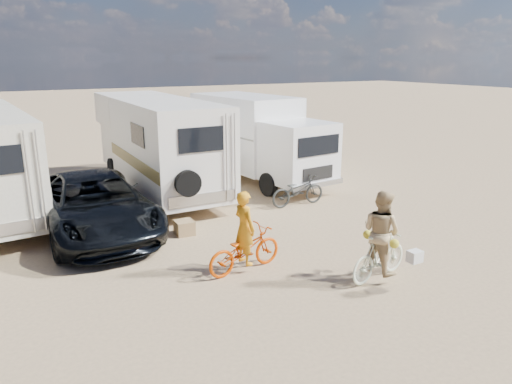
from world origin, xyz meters
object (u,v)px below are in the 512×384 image
dark_suv (95,204)px  crate (184,228)px  rv_main (157,146)px  cooler (113,224)px  box_truck (259,139)px  rider_woman (381,239)px  bike_man (245,250)px  bike_woman (379,256)px  rider_man (245,235)px  bike_parked (298,191)px

dark_suv → crate: bearing=-33.2°
rv_main → cooler: (-2.50, -3.66, -1.42)m
dark_suv → cooler: bearing=-30.1°
box_truck → dark_suv: box_truck is taller
rider_woman → crate: bearing=20.5°
bike_man → bike_woman: size_ratio=1.09×
dark_suv → bike_woman: size_ratio=3.34×
cooler → dark_suv: bearing=152.2°
rider_man → crate: size_ratio=3.47×
cooler → box_truck: bearing=28.3°
rv_main → bike_parked: size_ratio=4.31×
rider_man → rider_woman: size_ratio=0.93×
bike_parked → cooler: bearing=87.6°
rv_main → dark_suv: 4.57m
rv_main → bike_woman: 9.64m
rv_main → rider_man: (-0.47, -7.60, -0.81)m
rider_woman → dark_suv: bearing=28.8°
rider_man → rider_woman: 2.96m
rv_main → bike_woman: rv_main is taller
bike_man → bike_parked: bike_parked is taller
bike_man → rider_man: size_ratio=1.13×
rider_woman → crate: 5.43m
crate → rider_woman: bearing=-59.5°
bike_man → rider_man: rider_man is taller
bike_woman → crate: 5.39m
box_truck → bike_man: size_ratio=3.56×
bike_man → bike_parked: (3.84, 3.61, 0.00)m
cooler → bike_parked: bearing=-1.6°
bike_man → rider_woman: size_ratio=1.05×
rv_main → box_truck: (3.95, -0.42, -0.03)m
rv_main → crate: 5.04m
box_truck → bike_parked: (-0.58, -3.57, -1.12)m
rv_main → crate: size_ratio=16.98×
rider_woman → crate: size_ratio=3.73×
box_truck → cooler: (-6.44, -3.24, -1.38)m
dark_suv → bike_woman: dark_suv is taller
cooler → rider_woman: bearing=-50.8°
bike_parked → cooler: (-5.87, 0.34, -0.27)m
dark_suv → rider_woman: rider_woman is taller
rv_main → rider_woman: rv_main is taller
rv_main → cooler: rv_main is taller
bike_man → bike_woman: bike_woman is taller
dark_suv → rider_man: 4.83m
box_truck → rider_woman: bearing=-108.7°
bike_parked → cooler: 5.88m
bike_woman → bike_parked: 5.59m
rv_main → bike_man: 7.70m
rider_man → bike_parked: bearing=-55.3°
rider_man → rv_main: bearing=-12.0°
bike_woman → crate: bearing=20.5°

